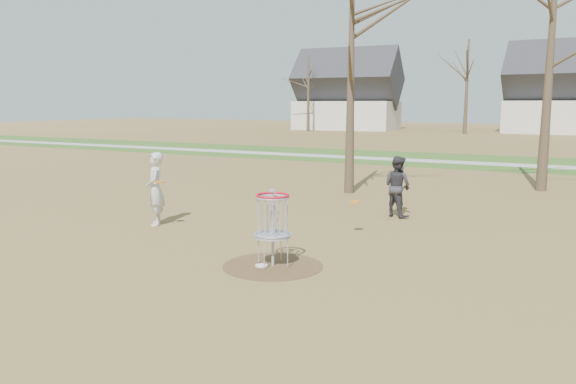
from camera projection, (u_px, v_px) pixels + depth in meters
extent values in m
plane|color=brown|center=(273.00, 266.00, 10.04)|extent=(160.00, 160.00, 0.00)
cube|color=#2D5119|center=(480.00, 162.00, 28.30)|extent=(160.00, 8.00, 0.01)
cube|color=#9E9E99|center=(476.00, 163.00, 27.43)|extent=(160.00, 1.50, 0.01)
cylinder|color=#47331E|center=(273.00, 266.00, 10.03)|extent=(1.80, 1.80, 0.01)
imported|color=silver|center=(155.00, 189.00, 13.35)|extent=(0.72, 0.76, 1.74)
imported|color=#302F34|center=(397.00, 186.00, 14.36)|extent=(0.94, 0.85, 1.57)
cylinder|color=white|center=(261.00, 266.00, 10.00)|extent=(0.22, 0.22, 0.02)
cylinder|color=orange|center=(354.00, 202.00, 12.31)|extent=(0.23, 0.22, 0.09)
cylinder|color=orange|center=(159.00, 182.00, 12.87)|extent=(0.22, 0.22, 0.02)
cylinder|color=#9EA3AD|center=(273.00, 229.00, 9.93)|extent=(0.05, 0.05, 1.35)
cylinder|color=#9EA3AD|center=(273.00, 236.00, 9.95)|extent=(0.64, 0.64, 0.04)
torus|color=#9EA3AD|center=(273.00, 197.00, 9.84)|extent=(0.60, 0.60, 0.04)
torus|color=red|center=(273.00, 195.00, 9.84)|extent=(0.60, 0.60, 0.04)
cone|color=#382B1E|center=(351.00, 76.00, 17.79)|extent=(0.32, 0.32, 7.50)
cone|color=#382B1E|center=(550.00, 61.00, 18.18)|extent=(0.36, 0.36, 8.50)
cone|color=#382B1E|center=(308.00, 93.00, 59.73)|extent=(0.36, 0.36, 8.00)
cone|color=#382B1E|center=(467.00, 87.00, 53.90)|extent=(0.40, 0.40, 9.00)
cube|color=silver|center=(347.00, 115.00, 64.39)|extent=(11.46, 7.75, 3.20)
pyramid|color=#2D2D33|center=(347.00, 85.00, 63.86)|extent=(12.01, 7.79, 3.55)
cube|color=silver|center=(560.00, 117.00, 55.82)|extent=(10.24, 7.34, 3.20)
pyramid|color=#2D2D33|center=(562.00, 83.00, 55.30)|extent=(10.74, 7.36, 3.55)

